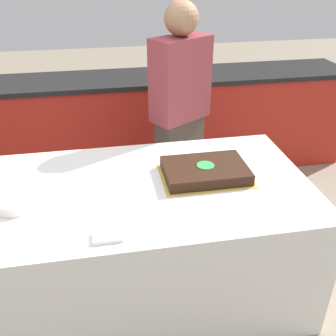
{
  "coord_description": "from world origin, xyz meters",
  "views": [
    {
      "loc": [
        -0.11,
        -1.81,
        1.92
      ],
      "look_at": [
        0.22,
        0.0,
        0.88
      ],
      "focal_mm": 42.0,
      "sensor_mm": 36.0,
      "label": 1
    }
  ],
  "objects": [
    {
      "name": "plate_stack",
      "position": [
        -0.56,
        -0.07,
        0.8
      ],
      "size": [
        0.22,
        0.22,
        0.05
      ],
      "color": "white",
      "rests_on": "dining_table"
    },
    {
      "name": "side_plate_near_cake",
      "position": [
        0.35,
        0.38,
        0.78
      ],
      "size": [
        0.2,
        0.2,
        0.0
      ],
      "color": "white",
      "rests_on": "dining_table"
    },
    {
      "name": "back_counter",
      "position": [
        0.0,
        1.59,
        0.46
      ],
      "size": [
        4.4,
        0.58,
        0.92
      ],
      "color": "#A82319",
      "rests_on": "ground_plane"
    },
    {
      "name": "ground_plane",
      "position": [
        0.0,
        0.0,
        0.0
      ],
      "size": [
        14.0,
        14.0,
        0.0
      ],
      "primitive_type": "plane",
      "color": "gray"
    },
    {
      "name": "utensil_pile",
      "position": [
        -0.13,
        -0.41,
        0.79
      ],
      "size": [
        0.13,
        0.09,
        0.02
      ],
      "color": "white",
      "rests_on": "dining_table"
    },
    {
      "name": "person_cutting_cake",
      "position": [
        0.45,
        0.74,
        0.85
      ],
      "size": [
        0.45,
        0.38,
        1.64
      ],
      "rotation": [
        0.0,
        0.0,
        -2.6
      ],
      "color": "#4C4238",
      "rests_on": "ground_plane"
    },
    {
      "name": "cake",
      "position": [
        0.45,
        0.04,
        0.81
      ],
      "size": [
        0.51,
        0.36,
        0.07
      ],
      "color": "gold",
      "rests_on": "dining_table"
    },
    {
      "name": "dining_table",
      "position": [
        0.0,
        0.0,
        0.39
      ],
      "size": [
        2.01,
        1.03,
        0.78
      ],
      "color": "white",
      "rests_on": "ground_plane"
    }
  ]
}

